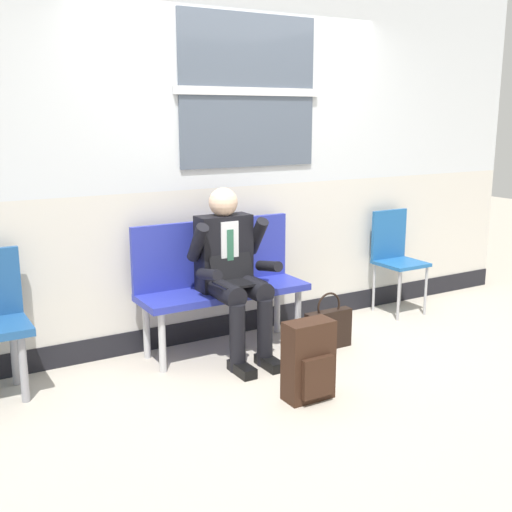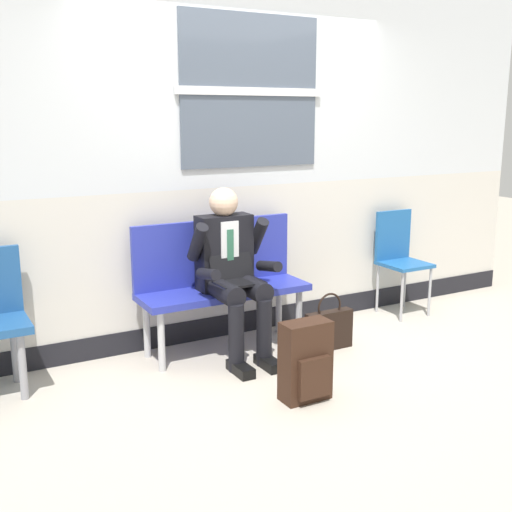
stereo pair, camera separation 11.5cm
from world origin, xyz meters
The scene contains 7 objects.
ground_plane centered at (0.00, 0.00, 0.00)m, with size 18.00×18.00×0.00m, color #B2A899.
station_wall centered at (0.00, 0.72, 1.53)m, with size 5.83×0.16×3.07m.
bench_with_person centered at (-0.31, 0.45, 0.56)m, with size 1.28×0.42×0.97m.
person_seated centered at (-0.31, 0.24, 0.66)m, with size 0.57×0.70×1.23m.
backpack centered at (-0.25, -0.64, 0.25)m, with size 0.31×0.20×0.51m.
handbag centered at (0.38, 0.00, 0.16)m, with size 0.39×0.08×0.44m.
folding_chair centered at (1.46, 0.48, 0.55)m, with size 0.38×0.38×0.91m.
Camera 1 is at (-2.38, -3.61, 1.74)m, focal length 44.14 mm.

